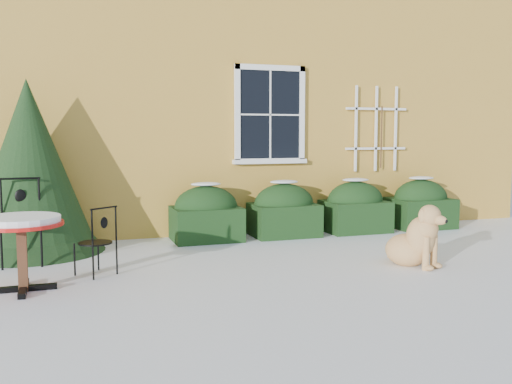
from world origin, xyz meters
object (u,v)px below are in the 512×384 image
object	(u,v)px
evergreen_shrub	(30,183)
dog	(416,241)
patio_chair_near	(97,241)
patio_chair_far	(21,221)
bistro_table	(21,229)

from	to	relation	value
evergreen_shrub	dog	size ratio (longest dim) A/B	2.71
patio_chair_near	patio_chair_far	size ratio (longest dim) A/B	0.75
patio_chair_near	dog	size ratio (longest dim) A/B	0.92
patio_chair_far	evergreen_shrub	bearing A→B (deg)	80.89
evergreen_shrub	bistro_table	size ratio (longest dim) A/B	2.81
bistro_table	patio_chair_far	size ratio (longest dim) A/B	0.78
evergreen_shrub	dog	xyz separation A→B (m)	(4.62, -2.48, -0.65)
patio_chair_far	patio_chair_near	bearing A→B (deg)	-49.34
evergreen_shrub	patio_chair_far	xyz separation A→B (m)	(-0.08, -0.76, -0.42)
evergreen_shrub	patio_chair_far	distance (m)	0.88
patio_chair_far	bistro_table	bearing A→B (deg)	-89.04
evergreen_shrub	patio_chair_near	world-z (taller)	evergreen_shrub
bistro_table	dog	xyz separation A→B (m)	(4.60, -0.34, -0.34)
evergreen_shrub	bistro_table	bearing A→B (deg)	-89.58
bistro_table	patio_chair_far	xyz separation A→B (m)	(-0.10, 1.38, -0.12)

